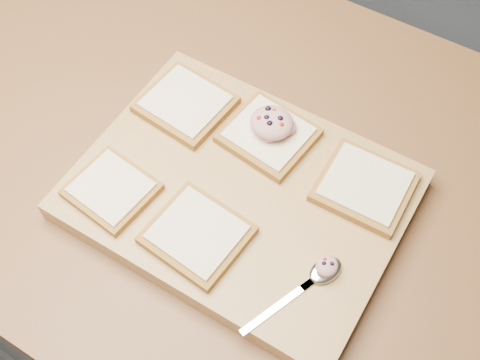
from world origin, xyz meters
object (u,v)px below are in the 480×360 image
at_px(cutting_board, 240,194).
at_px(spoon, 319,275).
at_px(bread_far_center, 268,135).
at_px(tuna_salad_dollop, 272,123).

xyz_separation_m(cutting_board, spoon, (0.16, -0.06, 0.02)).
bearing_deg(bread_far_center, tuna_salad_dollop, 79.06).
bearing_deg(spoon, tuna_salad_dollop, 135.07).
relative_size(cutting_board, bread_far_center, 3.35).
bearing_deg(tuna_salad_dollop, spoon, -44.93).
relative_size(cutting_board, spoon, 2.87).
height_order(cutting_board, tuna_salad_dollop, tuna_salad_dollop).
xyz_separation_m(tuna_salad_dollop, spoon, (0.16, -0.16, -0.03)).
xyz_separation_m(bread_far_center, spoon, (0.17, -0.16, -0.00)).
relative_size(tuna_salad_dollop, spoon, 0.41).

